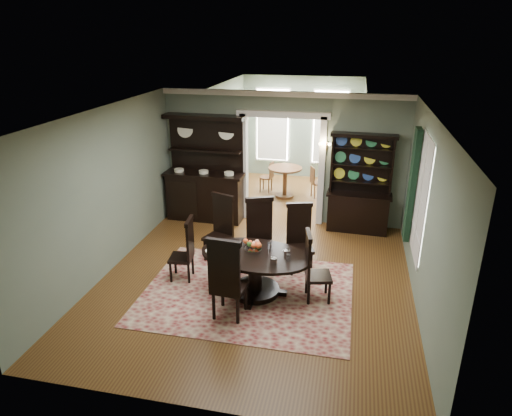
{
  "coord_description": "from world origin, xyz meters",
  "views": [
    {
      "loc": [
        1.54,
        -6.97,
        4.25
      ],
      "look_at": [
        -0.1,
        0.6,
        1.2
      ],
      "focal_mm": 32.0,
      "sensor_mm": 36.0,
      "label": 1
    }
  ],
  "objects_px": {
    "dining_table": "(255,266)",
    "parlor_table": "(285,178)",
    "welsh_dresser": "(359,197)",
    "sideboard": "(206,184)"
  },
  "relations": [
    {
      "from": "dining_table",
      "to": "parlor_table",
      "type": "distance_m",
      "value": 4.88
    },
    {
      "from": "parlor_table",
      "to": "dining_table",
      "type": "bearing_deg",
      "value": -87.09
    },
    {
      "from": "dining_table",
      "to": "welsh_dresser",
      "type": "height_order",
      "value": "welsh_dresser"
    },
    {
      "from": "dining_table",
      "to": "sideboard",
      "type": "bearing_deg",
      "value": 129.13
    },
    {
      "from": "dining_table",
      "to": "welsh_dresser",
      "type": "bearing_deg",
      "value": 69.28
    },
    {
      "from": "welsh_dresser",
      "to": "parlor_table",
      "type": "xyz_separation_m",
      "value": [
        -1.93,
        1.78,
        -0.25
      ]
    },
    {
      "from": "sideboard",
      "to": "welsh_dresser",
      "type": "relative_size",
      "value": 1.12
    },
    {
      "from": "sideboard",
      "to": "welsh_dresser",
      "type": "bearing_deg",
      "value": 1.63
    },
    {
      "from": "sideboard",
      "to": "parlor_table",
      "type": "relative_size",
      "value": 2.74
    },
    {
      "from": "welsh_dresser",
      "to": "sideboard",
      "type": "bearing_deg",
      "value": -176.79
    }
  ]
}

